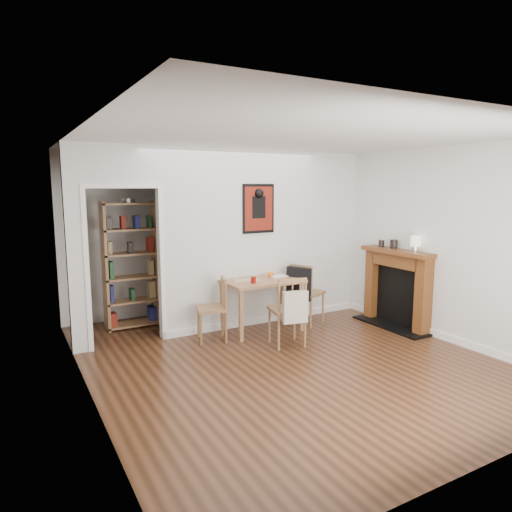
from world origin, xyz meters
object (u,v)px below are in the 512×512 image
orange_fruit (270,274)px  bookshelf (131,266)px  mantel_lamp (416,242)px  dining_table (262,286)px  red_glass (253,280)px  ceramic_jar_b (381,243)px  notebook (278,276)px  ceramic_jar_a (394,244)px  chair_right (306,292)px  fireplace (397,286)px  chair_left (212,309)px  chair_front (287,310)px

orange_fruit → bookshelf: bearing=150.4°
mantel_lamp → dining_table: bearing=149.5°
red_glass → ceramic_jar_b: bearing=-8.5°
notebook → mantel_lamp: mantel_lamp is taller
dining_table → orange_fruit: size_ratio=12.62×
orange_fruit → notebook: orange_fruit is taller
bookshelf → ceramic_jar_a: bookshelf is taller
chair_right → ceramic_jar_a: size_ratio=7.20×
fireplace → dining_table: bearing=157.1°
bookshelf → red_glass: bookshelf is taller
chair_left → chair_right: 1.56m
fireplace → orange_fruit: (-1.67, 0.89, 0.18)m
bookshelf → orange_fruit: (1.78, -1.01, -0.13)m
chair_front → ceramic_jar_b: 2.01m
dining_table → notebook: size_ratio=4.16×
dining_table → chair_left: chair_left is taller
chair_front → notebook: (0.34, 0.79, 0.29)m
chair_front → notebook: 0.91m
red_glass → notebook: size_ratio=0.35×
chair_front → mantel_lamp: (1.88, -0.39, 0.83)m
chair_left → orange_fruit: 1.08m
dining_table → bookshelf: size_ratio=0.59×
chair_front → ceramic_jar_b: ceramic_jar_b is taller
bookshelf → red_glass: 1.86m
chair_front → red_glass: (-0.21, 0.55, 0.33)m
red_glass → ceramic_jar_a: size_ratio=0.72×
notebook → ceramic_jar_a: bearing=-25.9°
dining_table → mantel_lamp: (1.86, -1.10, 0.64)m
chair_left → ceramic_jar_a: bearing=-13.2°
chair_right → orange_fruit: (-0.56, 0.13, 0.31)m
notebook → dining_table: bearing=-165.3°
chair_front → red_glass: size_ratio=9.98×
orange_fruit → ceramic_jar_b: 1.78m
chair_left → orange_fruit: chair_left is taller
chair_left → chair_front: chair_front is taller
bookshelf → mantel_lamp: bookshelf is taller
ceramic_jar_b → dining_table: bearing=165.7°
orange_fruit → fireplace: bearing=-28.0°
chair_right → ceramic_jar_b: 1.37m
orange_fruit → notebook: bearing=-7.8°
chair_left → fireplace: fireplace is taller
ceramic_jar_b → chair_front: bearing=-172.7°
dining_table → chair_right: size_ratio=1.19×
chair_left → red_glass: chair_left is taller
chair_right → red_glass: 1.04m
dining_table → mantel_lamp: size_ratio=4.83×
chair_left → bookshelf: (-0.77, 1.15, 0.49)m
chair_right → notebook: bearing=165.3°
fireplace → ceramic_jar_a: bearing=84.4°
dining_table → red_glass: 0.31m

